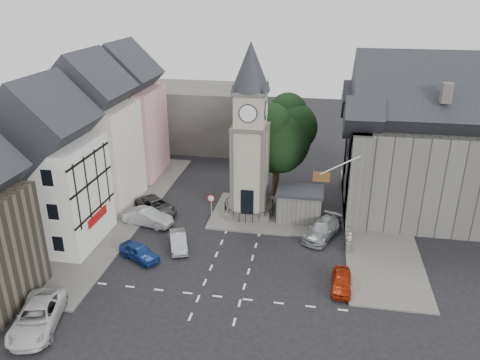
% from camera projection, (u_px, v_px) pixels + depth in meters
% --- Properties ---
extents(ground, '(120.00, 120.00, 0.00)m').
position_uv_depth(ground, '(234.00, 256.00, 38.34)').
color(ground, black).
rests_on(ground, ground).
extents(pavement_west, '(6.00, 30.00, 0.14)m').
position_uv_depth(pavement_west, '(120.00, 211.00, 45.78)').
color(pavement_west, '#595651').
rests_on(pavement_west, ground).
extents(pavement_east, '(6.00, 26.00, 0.14)m').
position_uv_depth(pavement_east, '(376.00, 222.00, 43.65)').
color(pavement_east, '#595651').
rests_on(pavement_east, ground).
extents(central_island, '(10.00, 8.00, 0.16)m').
position_uv_depth(central_island, '(265.00, 213.00, 45.34)').
color(central_island, '#595651').
rests_on(central_island, ground).
extents(road_markings, '(20.00, 8.00, 0.01)m').
position_uv_depth(road_markings, '(220.00, 297.00, 33.34)').
color(road_markings, silver).
rests_on(road_markings, ground).
extents(clock_tower, '(4.86, 4.86, 16.25)m').
position_uv_depth(clock_tower, '(250.00, 133.00, 42.48)').
color(clock_tower, '#4C4944').
rests_on(clock_tower, ground).
extents(stone_shelter, '(4.30, 3.30, 3.08)m').
position_uv_depth(stone_shelter, '(299.00, 205.00, 43.79)').
color(stone_shelter, '#5A5753').
rests_on(stone_shelter, ground).
extents(town_tree, '(7.20, 7.20, 10.80)m').
position_uv_depth(town_tree, '(277.00, 131.00, 47.15)').
color(town_tree, black).
rests_on(town_tree, ground).
extents(warning_sign_post, '(0.70, 0.19, 2.85)m').
position_uv_depth(warning_sign_post, '(211.00, 203.00, 43.01)').
color(warning_sign_post, black).
rests_on(warning_sign_post, ground).
extents(terrace_pink, '(8.10, 7.60, 12.80)m').
position_uv_depth(terrace_pink, '(126.00, 119.00, 52.85)').
color(terrace_pink, pink).
rests_on(terrace_pink, ground).
extents(terrace_cream, '(8.10, 7.60, 12.80)m').
position_uv_depth(terrace_cream, '(93.00, 140.00, 45.57)').
color(terrace_cream, beige).
rests_on(terrace_cream, ground).
extents(terrace_tudor, '(8.10, 7.60, 12.00)m').
position_uv_depth(terrace_tudor, '(49.00, 174.00, 38.45)').
color(terrace_tudor, silver).
rests_on(terrace_tudor, ground).
extents(backdrop_west, '(20.00, 10.00, 8.00)m').
position_uv_depth(backdrop_west, '(186.00, 116.00, 64.18)').
color(backdrop_west, '#4C4944').
rests_on(backdrop_west, ground).
extents(east_building, '(14.40, 11.40, 12.60)m').
position_uv_depth(east_building, '(421.00, 152.00, 43.42)').
color(east_building, '#5A5753').
rests_on(east_building, ground).
extents(east_boundary_wall, '(0.40, 16.00, 0.90)m').
position_uv_depth(east_boundary_wall, '(345.00, 207.00, 45.77)').
color(east_boundary_wall, '#5A5753').
rests_on(east_boundary_wall, ground).
extents(flagpole, '(3.68, 0.10, 2.74)m').
position_uv_depth(flagpole, '(340.00, 165.00, 37.99)').
color(flagpole, white).
rests_on(flagpole, ground).
extents(car_west_blue, '(4.06, 3.17, 1.29)m').
position_uv_depth(car_west_blue, '(139.00, 252.00, 37.72)').
color(car_west_blue, navy).
rests_on(car_west_blue, ground).
extents(car_west_silver, '(4.85, 2.46, 1.52)m').
position_uv_depth(car_west_silver, '(148.00, 217.00, 43.09)').
color(car_west_silver, '#A6ABAE').
rests_on(car_west_silver, ground).
extents(car_west_grey, '(5.31, 4.90, 1.38)m').
position_uv_depth(car_west_grey, '(156.00, 206.00, 45.47)').
color(car_west_grey, '#2D2D2F').
rests_on(car_west_grey, ground).
extents(car_island_silver, '(2.61, 4.02, 1.25)m').
position_uv_depth(car_island_silver, '(178.00, 241.00, 39.34)').
color(car_island_silver, '#9A9EA2').
rests_on(car_island_silver, ground).
extents(car_island_east, '(3.88, 5.48, 1.47)m').
position_uv_depth(car_island_east, '(322.00, 229.00, 41.02)').
color(car_island_east, gray).
rests_on(car_island_east, ground).
extents(car_east_red, '(1.58, 3.63, 1.22)m').
position_uv_depth(car_east_red, '(341.00, 281.00, 34.01)').
color(car_east_red, '#992208').
rests_on(car_east_red, ground).
extents(van_sw_white, '(3.89, 6.13, 1.58)m').
position_uv_depth(van_sw_white, '(37.00, 317.00, 30.11)').
color(van_sw_white, silver).
rests_on(van_sw_white, ground).
extents(pedestrian, '(0.73, 0.64, 1.67)m').
position_uv_depth(pedestrian, '(349.00, 241.00, 38.93)').
color(pedestrian, '#B09E92').
rests_on(pedestrian, ground).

